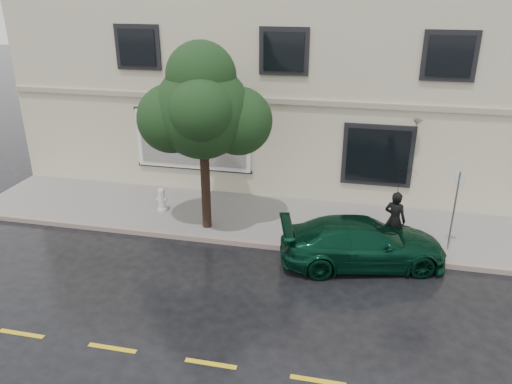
% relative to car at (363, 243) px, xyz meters
% --- Properties ---
extents(ground, '(90.00, 90.00, 0.00)m').
position_rel_car_xyz_m(ground, '(-2.92, -1.20, -0.65)').
color(ground, black).
rests_on(ground, ground).
extents(sidewalk, '(20.00, 3.50, 0.15)m').
position_rel_car_xyz_m(sidewalk, '(-2.92, 2.05, -0.58)').
color(sidewalk, gray).
rests_on(sidewalk, ground).
extents(curb, '(20.00, 0.18, 0.16)m').
position_rel_car_xyz_m(curb, '(-2.92, 0.30, -0.58)').
color(curb, gray).
rests_on(curb, ground).
extents(road_marking, '(19.00, 0.12, 0.01)m').
position_rel_car_xyz_m(road_marking, '(-2.92, -4.70, -0.65)').
color(road_marking, gold).
rests_on(road_marking, ground).
extents(building, '(20.00, 8.12, 7.00)m').
position_rel_car_xyz_m(building, '(-2.91, 7.80, 2.84)').
color(building, beige).
rests_on(building, ground).
extents(billboard, '(4.30, 0.16, 2.20)m').
position_rel_car_xyz_m(billboard, '(-6.12, 3.72, 1.40)').
color(billboard, white).
rests_on(billboard, ground).
extents(car, '(4.85, 3.04, 1.31)m').
position_rel_car_xyz_m(car, '(0.00, 0.00, 0.00)').
color(car, '#08301F').
rests_on(car, ground).
extents(pedestrian, '(0.74, 0.63, 1.71)m').
position_rel_car_xyz_m(pedestrian, '(0.84, 0.90, 0.35)').
color(pedestrian, black).
rests_on(pedestrian, sidewalk).
extents(umbrella, '(1.27, 1.27, 0.77)m').
position_rel_car_xyz_m(umbrella, '(0.84, 0.90, 1.60)').
color(umbrella, black).
rests_on(umbrella, pedestrian).
extents(street_tree, '(2.77, 2.77, 5.06)m').
position_rel_car_xyz_m(street_tree, '(-4.79, 1.00, 3.15)').
color(street_tree, black).
rests_on(street_tree, sidewalk).
extents(fire_hydrant, '(0.33, 0.31, 0.82)m').
position_rel_car_xyz_m(fire_hydrant, '(-6.61, 1.80, -0.11)').
color(fire_hydrant, silver).
rests_on(fire_hydrant, sidewalk).
extents(sign_pole, '(0.29, 0.09, 2.37)m').
position_rel_car_xyz_m(sign_pole, '(2.40, 1.09, 0.93)').
color(sign_pole, gray).
rests_on(sign_pole, sidewalk).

